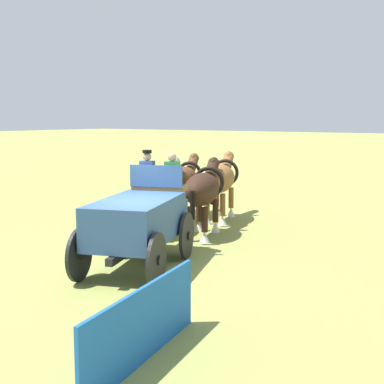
# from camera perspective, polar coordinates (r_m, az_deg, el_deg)

# --- Properties ---
(ground_plane) EXTENTS (220.00, 220.00, 0.00)m
(ground_plane) POSITION_cam_1_polar(r_m,az_deg,el_deg) (12.64, -5.80, -8.08)
(ground_plane) COLOR olive
(show_wagon) EXTENTS (5.81, 2.99, 2.64)m
(show_wagon) POSITION_cam_1_polar(r_m,az_deg,el_deg) (12.54, -5.59, -2.89)
(show_wagon) COLOR #2D4C7A
(show_wagon) RESTS_ON ground
(draft_horse_rear_near) EXTENTS (3.11, 1.67, 2.20)m
(draft_horse_rear_near) POSITION_cam_1_polar(r_m,az_deg,el_deg) (16.13, -3.35, 0.28)
(draft_horse_rear_near) COLOR #9E998E
(draft_horse_rear_near) RESTS_ON ground
(draft_horse_rear_off) EXTENTS (3.02, 1.64, 2.22)m
(draft_horse_rear_off) POSITION_cam_1_polar(r_m,az_deg,el_deg) (15.78, 1.15, 0.18)
(draft_horse_rear_off) COLOR #331E14
(draft_horse_rear_off) RESTS_ON ground
(draft_horse_lead_near) EXTENTS (3.02, 1.63, 2.15)m
(draft_horse_lead_near) POSITION_cam_1_polar(r_m,az_deg,el_deg) (18.61, -0.90, 1.19)
(draft_horse_lead_near) COLOR brown
(draft_horse_lead_near) RESTS_ON ground
(draft_horse_lead_off) EXTENTS (3.12, 1.68, 2.25)m
(draft_horse_lead_off) POSITION_cam_1_polar(r_m,az_deg,el_deg) (18.30, 3.02, 1.32)
(draft_horse_lead_off) COLOR brown
(draft_horse_lead_off) RESTS_ON ground
(sponsor_banner) EXTENTS (3.14, 0.72, 1.10)m
(sponsor_banner) POSITION_cam_1_polar(r_m,az_deg,el_deg) (7.93, -5.13, -13.75)
(sponsor_banner) COLOR #1959B2
(sponsor_banner) RESTS_ON ground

